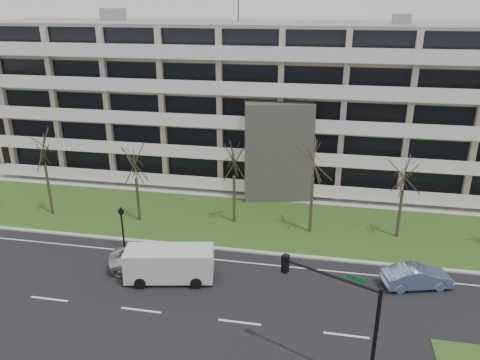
% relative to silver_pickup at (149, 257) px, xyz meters
% --- Properties ---
extents(ground, '(160.00, 160.00, 0.00)m').
position_rel_silver_pickup_xyz_m(ground, '(7.29, -4.73, -0.73)').
color(ground, black).
rests_on(ground, ground).
extents(grass_verge, '(90.00, 10.00, 0.06)m').
position_rel_silver_pickup_xyz_m(grass_verge, '(7.29, 8.27, -0.70)').
color(grass_verge, '#304A18').
rests_on(grass_verge, ground).
extents(curb, '(90.00, 0.35, 0.12)m').
position_rel_silver_pickup_xyz_m(curb, '(7.29, 3.27, -0.67)').
color(curb, '#B2B2AD').
rests_on(curb, ground).
extents(sidewalk, '(90.00, 2.00, 0.08)m').
position_rel_silver_pickup_xyz_m(sidewalk, '(7.29, 13.77, -0.69)').
color(sidewalk, '#B2B2AD').
rests_on(sidewalk, ground).
extents(lane_edge_line, '(90.00, 0.12, 0.01)m').
position_rel_silver_pickup_xyz_m(lane_edge_line, '(7.29, 1.77, -0.73)').
color(lane_edge_line, white).
rests_on(lane_edge_line, ground).
extents(apartment_building, '(60.50, 15.10, 18.75)m').
position_rel_silver_pickup_xyz_m(apartment_building, '(7.29, 20.59, 6.88)').
color(apartment_building, '#BBAF91').
rests_on(apartment_building, ground).
extents(silver_pickup, '(5.78, 4.00, 1.47)m').
position_rel_silver_pickup_xyz_m(silver_pickup, '(0.00, 0.00, 0.00)').
color(silver_pickup, silver).
rests_on(silver_pickup, ground).
extents(blue_sedan, '(4.67, 2.72, 1.45)m').
position_rel_silver_pickup_xyz_m(blue_sedan, '(17.79, 0.93, -0.01)').
color(blue_sedan, '#7A9CD4').
rests_on(blue_sedan, ground).
extents(white_van, '(6.01, 3.16, 2.21)m').
position_rel_silver_pickup_xyz_m(white_van, '(2.03, -1.20, 0.59)').
color(white_van, silver).
rests_on(white_van, ground).
extents(traffic_signal, '(4.69, 2.29, 5.89)m').
position_rel_silver_pickup_xyz_m(traffic_signal, '(12.72, -7.83, 3.08)').
color(traffic_signal, black).
rests_on(traffic_signal, ground).
extents(pedestrian_signal, '(0.38, 0.34, 3.35)m').
position_rel_silver_pickup_xyz_m(pedestrian_signal, '(-2.73, 2.06, 1.40)').
color(pedestrian_signal, black).
rests_on(pedestrian_signal, ground).
extents(tree_1, '(3.96, 3.96, 7.92)m').
position_rel_silver_pickup_xyz_m(tree_1, '(-11.31, 6.54, 5.42)').
color(tree_1, '#382B21').
rests_on(tree_1, ground).
extents(tree_2, '(3.40, 3.40, 6.81)m').
position_rel_silver_pickup_xyz_m(tree_2, '(-3.45, 6.77, 4.56)').
color(tree_2, '#382B21').
rests_on(tree_2, ground).
extents(tree_3, '(3.63, 3.63, 7.26)m').
position_rel_silver_pickup_xyz_m(tree_3, '(4.42, 7.97, 4.91)').
color(tree_3, '#382B21').
rests_on(tree_3, ground).
extents(tree_4, '(4.15, 4.15, 8.31)m').
position_rel_silver_pickup_xyz_m(tree_4, '(10.69, 7.33, 5.73)').
color(tree_4, '#382B21').
rests_on(tree_4, ground).
extents(tree_5, '(3.53, 3.53, 7.05)m').
position_rel_silver_pickup_xyz_m(tree_5, '(17.39, 7.75, 4.75)').
color(tree_5, '#382B21').
rests_on(tree_5, ground).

